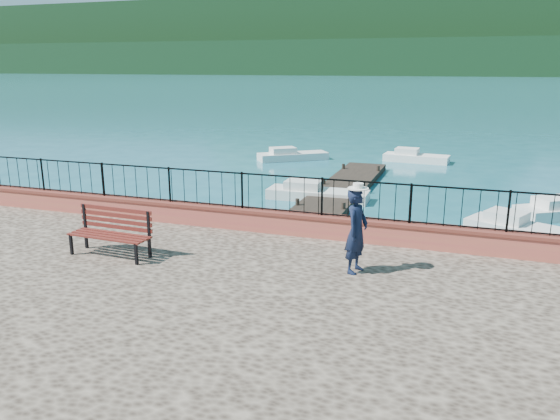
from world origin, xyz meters
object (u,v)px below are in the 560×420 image
Objects in this scene: person at (357,231)px; park_bench at (111,242)px; boat_0 at (318,190)px; boat_1 at (522,225)px; boat_3 at (293,153)px; boat_4 at (416,155)px.

park_bench is at bearing 111.50° from person.
park_bench reaches higher than boat_0.
park_bench is 0.59× the size of boat_1.
boat_3 is (-7.75, 19.83, -1.71)m from person.
person is 21.64m from boat_4.
park_bench reaches higher than boat_1.
park_bench is 0.55× the size of boat_4.
boat_3 is (-4.02, 9.12, 0.00)m from boat_0.
person is 0.43× the size of boat_0.
park_bench is at bearing -100.29° from boat_0.
park_bench is 5.67m from person.
person reaches higher than boat_4.
boat_3 is (-2.17, 20.67, -1.12)m from park_bench.
boat_4 is (7.03, 1.73, 0.00)m from boat_3.
person reaches higher than boat_1.
boat_1 and boat_3 have the same top height.
boat_4 is at bearing 14.88° from person.
boat_1 is at bearing 45.15° from park_bench.
boat_1 is (7.70, -2.79, 0.00)m from boat_0.
person is at bearing -104.80° from boat_3.
boat_0 is 9.96m from boat_3.
park_bench is at bearing -120.15° from boat_3.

